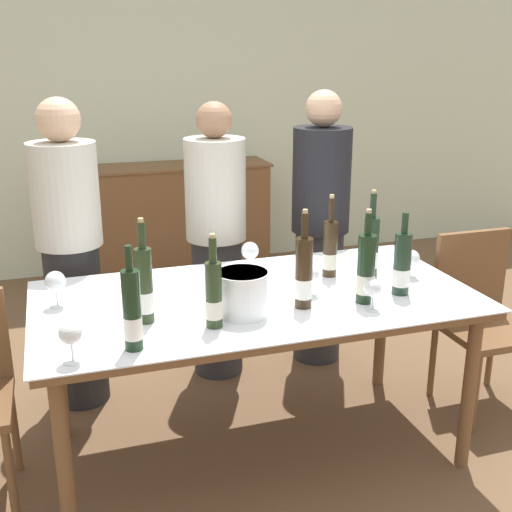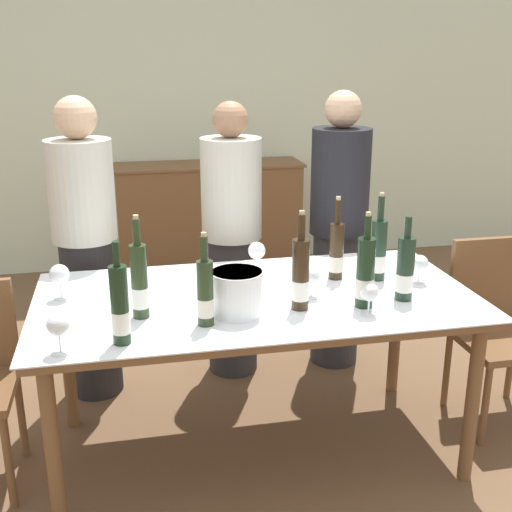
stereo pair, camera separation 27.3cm
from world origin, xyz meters
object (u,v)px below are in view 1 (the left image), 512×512
wine_glass_1 (250,252)px  person_guest_left (216,244)px  dining_table (256,310)px  person_host (71,258)px  wine_bottle_0 (214,295)px  wine_glass_3 (55,282)px  chair_right_end (479,310)px  wine_glass_5 (71,335)px  wine_glass_0 (372,289)px  wine_glass_2 (311,275)px  wine_bottle_4 (366,271)px  wine_glass_4 (411,259)px  person_guest_right (320,231)px  wine_bottle_7 (144,286)px  sideboard_cabinet (176,220)px  ice_bucket (242,292)px  wine_bottle_6 (304,274)px  wine_bottle_5 (132,312)px  wine_bottle_3 (371,247)px  wine_bottle_2 (402,265)px

wine_glass_1 → person_guest_left: size_ratio=0.10×
dining_table → person_host: 1.05m
wine_bottle_0 → wine_glass_3: wine_bottle_0 is taller
chair_right_end → wine_glass_5: bearing=-166.4°
wine_glass_0 → wine_glass_3: 1.30m
wine_glass_0 → chair_right_end: bearing=24.7°
wine_glass_0 → wine_glass_2: bearing=126.6°
wine_bottle_4 → wine_glass_4: wine_bottle_4 is taller
wine_glass_1 → person_guest_right: person_guest_right is taller
wine_bottle_4 → wine_bottle_7: 0.91m
sideboard_cabinet → wine_bottle_4: (0.26, -2.83, 0.46)m
person_host → chair_right_end: bearing=-18.1°
ice_bucket → wine_bottle_7: size_ratio=0.51×
sideboard_cabinet → ice_bucket: (-0.27, -2.80, 0.42)m
wine_bottle_0 → person_guest_right: (0.91, 1.08, -0.11)m
dining_table → sideboard_cabinet: bearing=86.6°
person_host → person_guest_right: person_guest_right is taller
dining_table → wine_bottle_0: 0.42m
wine_bottle_0 → wine_bottle_6: 0.41m
person_guest_left → wine_bottle_6: bearing=-83.8°
wine_bottle_5 → person_guest_right: 1.70m
wine_bottle_6 → wine_glass_3: 1.02m
sideboard_cabinet → wine_bottle_0: 2.94m
wine_bottle_5 → wine_bottle_7: (0.08, 0.23, 0.01)m
wine_bottle_5 → chair_right_end: 1.91m
wine_glass_2 → chair_right_end: size_ratio=0.15×
wine_bottle_3 → chair_right_end: wine_bottle_3 is taller
person_guest_left → person_guest_right: person_guest_right is taller
person_guest_right → wine_bottle_3: bearing=-94.6°
ice_bucket → wine_bottle_0: (-0.14, -0.08, 0.03)m
sideboard_cabinet → wine_bottle_7: bearing=-103.3°
wine_bottle_2 → wine_glass_1: size_ratio=2.41×
wine_bottle_4 → wine_glass_0: wine_bottle_4 is taller
wine_bottle_2 → dining_table: bearing=164.2°
wine_bottle_6 → wine_bottle_0: bearing=-168.7°
wine_bottle_4 → wine_glass_0: 0.10m
wine_bottle_6 → wine_glass_3: size_ratio=2.70×
wine_glass_0 → person_host: bearing=137.8°
dining_table → person_guest_left: 0.83m
wine_glass_0 → person_guest_right: person_guest_right is taller
wine_glass_4 → wine_glass_3: bearing=175.2°
wine_glass_3 → wine_glass_2: bearing=-11.0°
wine_bottle_2 → wine_glass_0: 0.25m
wine_bottle_2 → wine_bottle_5: size_ratio=0.95×
wine_bottle_3 → wine_glass_5: (-1.38, -0.49, -0.03)m
wine_glass_5 → wine_bottle_3: bearing=19.5°
wine_bottle_5 → person_host: (-0.17, 1.10, -0.12)m
sideboard_cabinet → wine_glass_5: 3.19m
sideboard_cabinet → dining_table: 2.63m
sideboard_cabinet → ice_bucket: ice_bucket is taller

